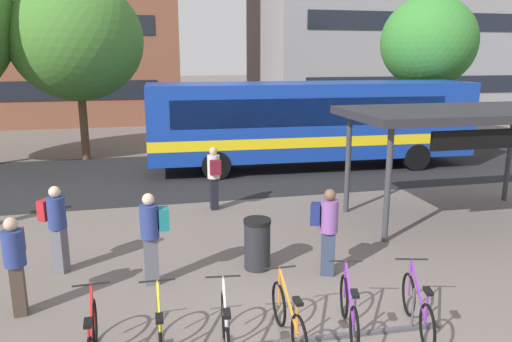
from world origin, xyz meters
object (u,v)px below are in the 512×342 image
at_px(commuter_teal_pack_5, 152,232).
at_px(street_tree_0, 77,40).
at_px(commuter_maroon_pack_4, 15,258).
at_px(trash_bin, 257,244).
at_px(commuter_navy_pack_3, 327,226).
at_px(parked_bicycle_red_0, 92,340).
at_px(street_tree_2, 428,42).
at_px(city_bus, 313,121).
at_px(parked_bicycle_silver_2, 226,331).
at_px(parked_bicycle_yellow_1, 160,336).
at_px(commuter_red_pack_1, 56,223).
at_px(commuter_maroon_pack_2, 214,174).
at_px(parked_bicycle_purple_5, 417,308).
at_px(parked_bicycle_orange_3, 288,319).
at_px(transit_shelter, 462,117).
at_px(parked_bicycle_purple_4, 349,311).

bearing_deg(commuter_teal_pack_5, street_tree_0, -80.13).
relative_size(commuter_maroon_pack_4, trash_bin, 1.63).
xyz_separation_m(commuter_navy_pack_3, commuter_maroon_pack_4, (-5.45, -0.24, -0.03)).
height_order(parked_bicycle_red_0, street_tree_2, street_tree_2).
xyz_separation_m(city_bus, trash_bin, (-4.10, -8.34, -1.26)).
bearing_deg(parked_bicycle_silver_2, parked_bicycle_yellow_1, 91.20).
xyz_separation_m(commuter_red_pack_1, commuter_navy_pack_3, (5.06, -1.32, -0.02)).
xyz_separation_m(parked_bicycle_red_0, commuter_maroon_pack_4, (-1.30, 1.75, 0.59)).
height_order(parked_bicycle_yellow_1, commuter_red_pack_1, commuter_red_pack_1).
relative_size(commuter_red_pack_1, street_tree_0, 0.25).
distance_m(parked_bicycle_red_0, parked_bicycle_silver_2, 1.82).
xyz_separation_m(commuter_maroon_pack_2, commuter_teal_pack_5, (-1.77, -4.23, 0.01)).
bearing_deg(trash_bin, parked_bicycle_purple_5, -56.26).
xyz_separation_m(parked_bicycle_orange_3, commuter_red_pack_1, (-3.68, 3.38, 0.63)).
distance_m(parked_bicycle_yellow_1, transit_shelter, 9.21).
relative_size(city_bus, commuter_navy_pack_3, 7.01).
height_order(parked_bicycle_yellow_1, parked_bicycle_purple_4, same).
bearing_deg(commuter_navy_pack_3, parked_bicycle_yellow_1, -122.71).
bearing_deg(commuter_teal_pack_5, street_tree_2, -138.88).
bearing_deg(street_tree_0, commuter_navy_pack_3, -65.57).
height_order(city_bus, parked_bicycle_purple_4, city_bus).
xyz_separation_m(trash_bin, street_tree_0, (-4.43, 11.87, 4.23)).
xyz_separation_m(parked_bicycle_purple_4, transit_shelter, (4.88, 4.45, 2.29)).
relative_size(commuter_maroon_pack_2, commuter_navy_pack_3, 1.01).
distance_m(parked_bicycle_silver_2, commuter_maroon_pack_2, 6.84).
bearing_deg(parked_bicycle_yellow_1, commuter_red_pack_1, 28.58).
height_order(commuter_red_pack_1, commuter_maroon_pack_2, commuter_maroon_pack_2).
relative_size(parked_bicycle_yellow_1, commuter_maroon_pack_2, 0.98).
height_order(parked_bicycle_purple_4, commuter_maroon_pack_4, commuter_maroon_pack_4).
xyz_separation_m(parked_bicycle_purple_5, commuter_teal_pack_5, (-3.91, 2.58, 0.63)).
xyz_separation_m(commuter_maroon_pack_2, commuter_maroon_pack_4, (-3.95, -4.83, -0.04)).
xyz_separation_m(parked_bicycle_red_0, commuter_teal_pack_5, (0.88, 2.35, 0.63)).
distance_m(parked_bicycle_silver_2, commuter_maroon_pack_4, 3.71).
relative_size(parked_bicycle_silver_2, parked_bicycle_purple_5, 1.03).
relative_size(parked_bicycle_red_0, parked_bicycle_purple_4, 1.03).
distance_m(parked_bicycle_orange_3, street_tree_0, 15.75).
height_order(transit_shelter, trash_bin, transit_shelter).
bearing_deg(trash_bin, parked_bicycle_orange_3, -93.24).
bearing_deg(commuter_maroon_pack_4, parked_bicycle_orange_3, 59.34).
distance_m(parked_bicycle_silver_2, commuter_teal_pack_5, 2.77).
bearing_deg(transit_shelter, street_tree_0, 135.53).
xyz_separation_m(parked_bicycle_red_0, parked_bicycle_yellow_1, (0.90, -0.09, 0.00)).
relative_size(parked_bicycle_orange_3, commuter_navy_pack_3, 1.00).
bearing_deg(street_tree_0, commuter_teal_pack_5, -78.83).
bearing_deg(commuter_navy_pack_3, commuter_red_pack_1, -170.01).
bearing_deg(commuter_red_pack_1, transit_shelter, 39.47).
relative_size(parked_bicycle_purple_5, commuter_maroon_pack_4, 1.00).
xyz_separation_m(parked_bicycle_red_0, commuter_red_pack_1, (-0.91, 3.31, 0.63)).
height_order(parked_bicycle_silver_2, parked_bicycle_purple_5, same).
distance_m(commuter_navy_pack_3, trash_bin, 1.45).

